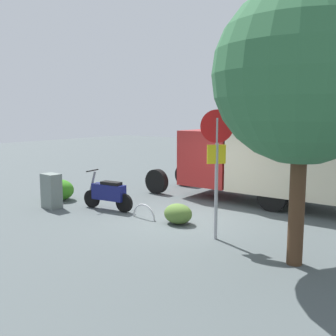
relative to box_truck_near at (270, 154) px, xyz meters
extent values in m
plane|color=#4A5354|center=(1.16, 3.24, -1.64)|extent=(60.00, 60.00, 0.00)
cylinder|color=black|center=(-0.53, -0.95, -1.19)|extent=(0.90, 0.26, 0.90)
cylinder|color=black|center=(-0.51, 0.95, -1.19)|extent=(0.90, 0.26, 0.90)
cylinder|color=black|center=(3.93, -0.97, -1.19)|extent=(0.90, 0.26, 0.90)
cylinder|color=black|center=(3.94, 0.93, -1.19)|extent=(0.90, 0.26, 0.90)
cube|color=beige|center=(-0.92, 0.01, 0.09)|extent=(3.97, 2.22, 2.56)
cube|color=#AB2725|center=(2.06, -0.01, -0.24)|extent=(1.81, 2.11, 1.90)
cube|color=black|center=(2.06, -0.01, 0.36)|extent=(1.83, 1.95, 0.60)
cylinder|color=black|center=(4.25, 3.86, -1.36)|extent=(0.57, 0.17, 0.56)
cylinder|color=black|center=(3.01, 3.71, -1.36)|extent=(0.57, 0.17, 0.56)
cube|color=navy|center=(3.58, 3.78, -1.08)|extent=(1.13, 0.45, 0.48)
cube|color=black|center=(3.48, 3.76, -0.81)|extent=(0.67, 0.35, 0.12)
cylinder|color=slate|center=(4.20, 3.85, -0.81)|extent=(0.29, 0.10, 0.69)
cylinder|color=black|center=(4.20, 3.85, -0.46)|extent=(0.11, 0.55, 0.04)
cylinder|color=#9E9EA3|center=(-0.44, 4.28, -0.22)|extent=(0.08, 0.08, 2.85)
cylinder|color=red|center=(-0.44, 4.30, 1.01)|extent=(0.71, 0.32, 0.76)
cube|color=yellow|center=(-0.44, 4.30, 0.37)|extent=(0.33, 0.33, 0.44)
cylinder|color=#47301E|center=(-2.46, 4.71, -0.40)|extent=(0.30, 0.30, 2.49)
sphere|color=#2D633C|center=(-2.46, 4.71, 2.02)|extent=(3.37, 3.37, 3.37)
cube|color=slate|center=(5.22, 4.64, -1.10)|extent=(0.62, 0.46, 1.08)
torus|color=#B7B7BC|center=(2.08, 3.90, -1.64)|extent=(0.85, 0.10, 0.85)
ellipsoid|color=#36831E|center=(5.94, 3.75, -1.29)|extent=(1.03, 0.84, 0.70)
ellipsoid|color=#517030|center=(1.01, 3.75, -1.37)|extent=(0.80, 0.65, 0.55)
camera|label=1|loc=(-4.84, 12.15, 1.32)|focal=41.89mm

